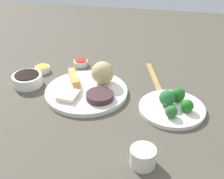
{
  "coord_description": "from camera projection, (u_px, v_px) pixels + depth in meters",
  "views": [
    {
      "loc": [
        0.85,
        0.23,
        0.6
      ],
      "look_at": [
        -0.01,
        0.07,
        0.06
      ],
      "focal_mm": 47.99,
      "sensor_mm": 36.0,
      "label": 1
    }
  ],
  "objects": [
    {
      "name": "tabletop",
      "position": [
        93.0,
        100.0,
        1.06
      ],
      "size": [
        2.2,
        2.2,
        0.02
      ],
      "primitive_type": "cube",
      "color": "#4C463B",
      "rests_on": "ground"
    },
    {
      "name": "main_plate",
      "position": [
        86.0,
        92.0,
        1.07
      ],
      "size": [
        0.29,
        0.29,
        0.02
      ],
      "primitive_type": "cylinder",
      "color": "white",
      "rests_on": "tabletop"
    },
    {
      "name": "rice_scoop",
      "position": [
        103.0,
        73.0,
        1.09
      ],
      "size": [
        0.08,
        0.08,
        0.08
      ],
      "primitive_type": "sphere",
      "color": "tan",
      "rests_on": "main_plate"
    },
    {
      "name": "spring_roll",
      "position": [
        74.0,
        78.0,
        1.11
      ],
      "size": [
        0.12,
        0.07,
        0.03
      ],
      "primitive_type": "cube",
      "rotation": [
        0.0,
        0.0,
        0.46
      ],
      "color": "gold",
      "rests_on": "main_plate"
    },
    {
      "name": "crab_rangoon_wonton",
      "position": [
        68.0,
        96.0,
        1.02
      ],
      "size": [
        0.08,
        0.07,
        0.02
      ],
      "primitive_type": "cube",
      "rotation": [
        0.0,
        0.0,
        -0.1
      ],
      "color": "beige",
      "rests_on": "main_plate"
    },
    {
      "name": "stir_fry_heap",
      "position": [
        100.0,
        96.0,
        1.02
      ],
      "size": [
        0.09,
        0.09,
        0.02
      ],
      "primitive_type": "cylinder",
      "color": "#3D2628",
      "rests_on": "main_plate"
    },
    {
      "name": "broccoli_plate",
      "position": [
        172.0,
        109.0,
        0.99
      ],
      "size": [
        0.22,
        0.22,
        0.01
      ],
      "primitive_type": "cylinder",
      "color": "white",
      "rests_on": "tabletop"
    },
    {
      "name": "broccoli_floret_0",
      "position": [
        171.0,
        112.0,
        0.93
      ],
      "size": [
        0.04,
        0.04,
        0.04
      ],
      "primitive_type": "sphere",
      "color": "#27692E",
      "rests_on": "broccoli_plate"
    },
    {
      "name": "broccoli_floret_1",
      "position": [
        167.0,
        98.0,
        0.98
      ],
      "size": [
        0.05,
        0.05,
        0.05
      ],
      "primitive_type": "sphere",
      "color": "#276E37",
      "rests_on": "broccoli_plate"
    },
    {
      "name": "broccoli_floret_2",
      "position": [
        187.0,
        106.0,
        0.95
      ],
      "size": [
        0.04,
        0.04,
        0.04
      ],
      "primitive_type": "sphere",
      "color": "#20711F",
      "rests_on": "broccoli_plate"
    },
    {
      "name": "broccoli_floret_3",
      "position": [
        178.0,
        94.0,
        1.0
      ],
      "size": [
        0.05,
        0.05,
        0.05
      ],
      "primitive_type": "sphere",
      "color": "#266623",
      "rests_on": "broccoli_plate"
    },
    {
      "name": "soy_sauce_bowl",
      "position": [
        27.0,
        80.0,
        1.12
      ],
      "size": [
        0.11,
        0.11,
        0.04
      ],
      "primitive_type": "cylinder",
      "color": "white",
      "rests_on": "tabletop"
    },
    {
      "name": "soy_sauce_bowl_liquid",
      "position": [
        27.0,
        75.0,
        1.11
      ],
      "size": [
        0.09,
        0.09,
        0.0
      ],
      "primitive_type": "cylinder",
      "color": "black",
      "rests_on": "soy_sauce_bowl"
    },
    {
      "name": "sauce_ramekin_sweet_and_sour",
      "position": [
        81.0,
        63.0,
        1.26
      ],
      "size": [
        0.06,
        0.06,
        0.02
      ],
      "primitive_type": "cylinder",
      "color": "white",
      "rests_on": "tabletop"
    },
    {
      "name": "sauce_ramekin_sweet_and_sour_liquid",
      "position": [
        81.0,
        60.0,
        1.26
      ],
      "size": [
        0.05,
        0.05,
        0.0
      ],
      "primitive_type": "cylinder",
      "color": "red",
      "rests_on": "sauce_ramekin_sweet_and_sour"
    },
    {
      "name": "sauce_ramekin_hot_mustard",
      "position": [
        43.0,
        69.0,
        1.22
      ],
      "size": [
        0.06,
        0.06,
        0.02
      ],
      "primitive_type": "cylinder",
      "color": "white",
      "rests_on": "tabletop"
    },
    {
      "name": "sauce_ramekin_hot_mustard_liquid",
      "position": [
        42.0,
        66.0,
        1.21
      ],
      "size": [
        0.05,
        0.05,
        0.0
      ],
      "primitive_type": "cylinder",
      "color": "yellow",
      "rests_on": "sauce_ramekin_hot_mustard"
    },
    {
      "name": "teacup",
      "position": [
        143.0,
        157.0,
        0.77
      ],
      "size": [
        0.07,
        0.07,
        0.05
      ],
      "primitive_type": "cylinder",
      "color": "silver",
      "rests_on": "tabletop"
    },
    {
      "name": "chopsticks_pair",
      "position": [
        153.0,
        77.0,
        1.18
      ],
      "size": [
        0.21,
        0.08,
        0.01
      ],
      "primitive_type": "cube",
      "rotation": [
        0.0,
        0.0,
        0.28
      ],
      "color": "#A58244",
      "rests_on": "tabletop"
    }
  ]
}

